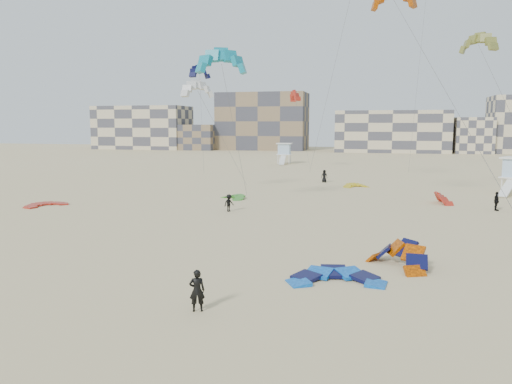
# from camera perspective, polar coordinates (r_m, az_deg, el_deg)

# --- Properties ---
(ground) EXTENTS (320.00, 320.00, 0.00)m
(ground) POSITION_cam_1_polar(r_m,az_deg,el_deg) (25.49, -1.85, -10.50)
(ground) COLOR #C7B385
(ground) RESTS_ON ground
(kite_ground_blue) EXTENTS (5.30, 5.49, 1.52)m
(kite_ground_blue) POSITION_cam_1_polar(r_m,az_deg,el_deg) (26.26, 9.13, -10.05)
(kite_ground_blue) COLOR #1179E8
(kite_ground_blue) RESTS_ON ground
(kite_ground_orange) EXTENTS (5.45, 5.44, 3.88)m
(kite_ground_orange) POSITION_cam_1_polar(r_m,az_deg,el_deg) (29.53, 15.86, -8.24)
(kite_ground_orange) COLOR #FC6300
(kite_ground_orange) RESTS_ON ground
(kite_ground_red) EXTENTS (5.35, 5.28, 0.65)m
(kite_ground_red) POSITION_cam_1_polar(r_m,az_deg,el_deg) (53.52, -22.89, -1.47)
(kite_ground_red) COLOR #AE2D07
(kite_ground_red) RESTS_ON ground
(kite_ground_green) EXTENTS (4.43, 4.43, 1.45)m
(kite_ground_green) POSITION_cam_1_polar(r_m,az_deg,el_deg) (54.18, -2.59, -0.76)
(kite_ground_green) COLOR #328F28
(kite_ground_green) RESTS_ON ground
(kite_ground_red_far) EXTENTS (3.42, 3.35, 3.16)m
(kite_ground_red_far) POSITION_cam_1_polar(r_m,az_deg,el_deg) (54.20, 20.65, -1.25)
(kite_ground_red_far) COLOR #AE2D07
(kite_ground_red_far) RESTS_ON ground
(kite_ground_yellow) EXTENTS (4.43, 4.51, 1.55)m
(kite_ground_yellow) POSITION_cam_1_polar(r_m,az_deg,el_deg) (65.48, 11.34, 0.56)
(kite_ground_yellow) COLOR gold
(kite_ground_yellow) RESTS_ON ground
(kitesurfer_main) EXTENTS (0.79, 0.65, 1.84)m
(kitesurfer_main) POSITION_cam_1_polar(r_m,az_deg,el_deg) (21.89, -6.76, -11.11)
(kitesurfer_main) COLOR black
(kitesurfer_main) RESTS_ON ground
(kitesurfer_c) EXTENTS (1.08, 1.18, 1.59)m
(kitesurfer_c) POSITION_cam_1_polar(r_m,az_deg,el_deg) (46.08, -3.11, -1.26)
(kitesurfer_c) COLOR black
(kitesurfer_c) RESTS_ON ground
(kitesurfer_d) EXTENTS (0.57, 1.09, 1.79)m
(kitesurfer_d) POSITION_cam_1_polar(r_m,az_deg,el_deg) (51.48, 25.79, -0.97)
(kitesurfer_d) COLOR black
(kitesurfer_d) RESTS_ON ground
(kitesurfer_e) EXTENTS (0.96, 0.74, 1.75)m
(kitesurfer_e) POSITION_cam_1_polar(r_m,az_deg,el_deg) (69.95, 7.81, 1.81)
(kitesurfer_e) COLOR black
(kitesurfer_e) RESTS_ON ground
(kite_fly_teal_a) EXTENTS (5.69, 6.87, 14.11)m
(kite_fly_teal_a) POSITION_cam_1_polar(r_m,az_deg,el_deg) (46.18, -3.97, 14.43)
(kite_fly_teal_a) COLOR #0E95A4
(kite_fly_teal_a) RESTS_ON ground
(kite_fly_orange) EXTENTS (9.68, 19.87, 19.07)m
(kite_fly_orange) POSITION_cam_1_polar(r_m,az_deg,el_deg) (47.94, 15.47, 20.38)
(kite_fly_orange) COLOR #FC6300
(kite_fly_orange) RESTS_ON ground
(kite_fly_grey) EXTENTS (7.54, 5.14, 12.16)m
(kite_fly_grey) POSITION_cam_1_polar(r_m,az_deg,el_deg) (56.83, -6.69, 11.43)
(kite_fly_grey) COLOR white
(kite_fly_grey) RESTS_ON ground
(kite_fly_olive) EXTENTS (8.61, 9.46, 16.70)m
(kite_fly_olive) POSITION_cam_1_polar(r_m,az_deg,el_deg) (58.84, 24.06, 15.13)
(kite_fly_olive) COLOR olive
(kite_fly_olive) RESTS_ON ground
(kite_fly_navy) EXTENTS (5.47, 9.30, 16.44)m
(kite_fly_navy) POSITION_cam_1_polar(r_m,az_deg,el_deg) (80.58, -6.46, 13.34)
(kite_fly_navy) COLOR #090A39
(kite_fly_navy) RESTS_ON ground
(kite_fly_red) EXTENTS (5.95, 8.05, 13.07)m
(kite_fly_red) POSITION_cam_1_polar(r_m,az_deg,el_deg) (88.49, 4.48, 10.78)
(kite_fly_red) COLOR #AE2D07
(kite_fly_red) RESTS_ON ground
(lifeguard_tower_far) EXTENTS (3.14, 5.85, 4.23)m
(lifeguard_tower_far) POSITION_cam_1_polar(r_m,az_deg,el_deg) (102.76, 3.25, 4.41)
(lifeguard_tower_far) COLOR white
(lifeguard_tower_far) RESTS_ON ground
(condo_west_a) EXTENTS (30.00, 15.00, 14.00)m
(condo_west_a) POSITION_cam_1_polar(r_m,az_deg,el_deg) (171.37, -12.78, 7.18)
(condo_west_a) COLOR beige
(condo_west_a) RESTS_ON ground
(condo_west_b) EXTENTS (28.00, 14.00, 18.00)m
(condo_west_b) POSITION_cam_1_polar(r_m,az_deg,el_deg) (161.51, 0.78, 8.06)
(condo_west_b) COLOR #7D674B
(condo_west_b) RESTS_ON ground
(condo_mid) EXTENTS (32.00, 16.00, 12.00)m
(condo_mid) POSITION_cam_1_polar(r_m,az_deg,el_deg) (153.36, 15.24, 6.69)
(condo_mid) COLOR beige
(condo_mid) RESTS_ON ground
(condo_fill_left) EXTENTS (12.00, 10.00, 8.00)m
(condo_fill_left) POSITION_cam_1_polar(r_m,az_deg,el_deg) (161.59, -6.68, 6.24)
(condo_fill_left) COLOR #7D674B
(condo_fill_left) RESTS_ON ground
(condo_fill_right) EXTENTS (10.00, 10.00, 10.00)m
(condo_fill_right) POSITION_cam_1_polar(r_m,az_deg,el_deg) (153.45, 23.53, 5.95)
(condo_fill_right) COLOR beige
(condo_fill_right) RESTS_ON ground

